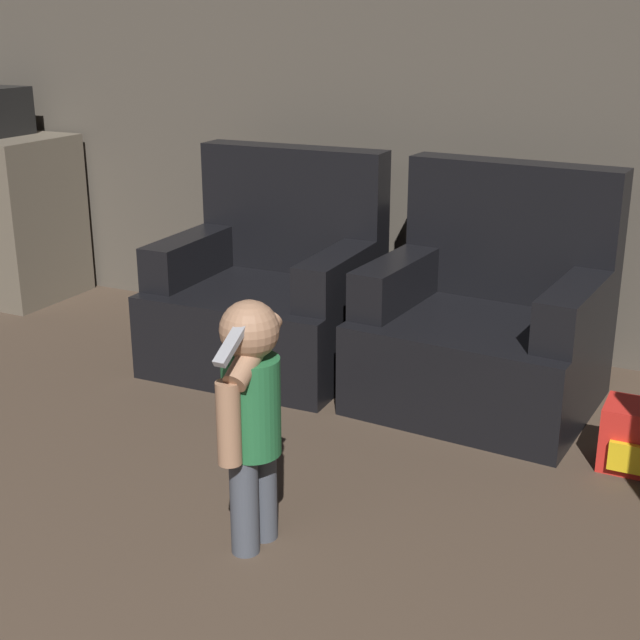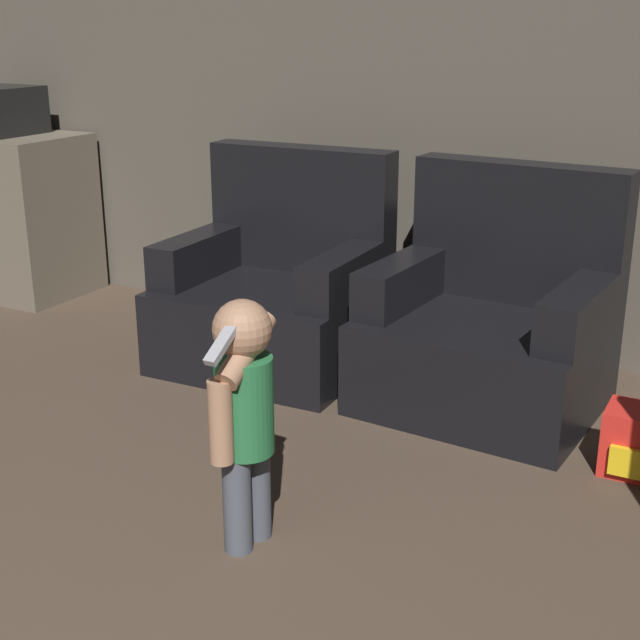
# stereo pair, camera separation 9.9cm
# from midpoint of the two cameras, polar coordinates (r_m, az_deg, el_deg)

# --- Properties ---
(wall_back) EXTENTS (8.40, 0.05, 2.60)m
(wall_back) POSITION_cam_midpoint_polar(r_m,az_deg,el_deg) (4.29, 9.75, 15.32)
(wall_back) COLOR #51493F
(wall_back) RESTS_ON ground_plane
(armchair_left) EXTENTS (0.93, 0.82, 0.97)m
(armchair_left) POSITION_cam_midpoint_polar(r_m,az_deg,el_deg) (4.14, -2.07, 1.70)
(armchair_left) COLOR black
(armchair_left) RESTS_ON ground_plane
(armchair_right) EXTENTS (0.97, 0.87, 0.97)m
(armchair_right) POSITION_cam_midpoint_polar(r_m,az_deg,el_deg) (3.76, 11.64, -0.49)
(armchair_right) COLOR black
(armchair_right) RESTS_ON ground_plane
(person_toddler) EXTENTS (0.17, 0.31, 0.79)m
(person_toddler) POSITION_cam_midpoint_polar(r_m,az_deg,el_deg) (2.62, -3.85, -5.50)
(person_toddler) COLOR #474C56
(person_toddler) RESTS_ON ground_plane
(kitchen_counter) EXTENTS (0.95, 0.60, 0.92)m
(kitchen_counter) POSITION_cam_midpoint_polar(r_m,az_deg,el_deg) (5.54, -19.02, 6.50)
(kitchen_counter) COLOR #665B4C
(kitchen_counter) RESTS_ON ground_plane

